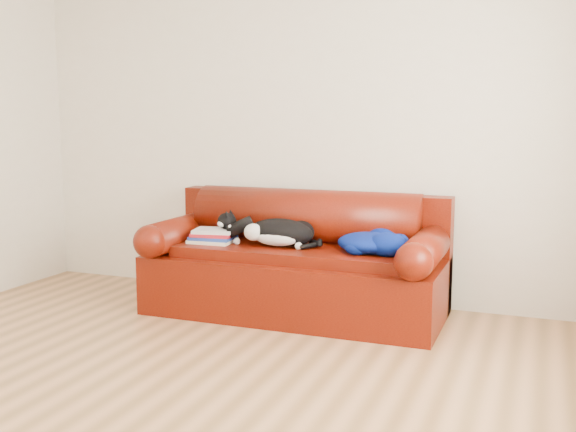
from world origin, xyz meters
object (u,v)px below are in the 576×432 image
Objects in this scene: book_stack at (214,236)px; blanket at (372,242)px; sofa_base at (295,281)px; cat at (279,233)px.

blanket is at bearing 3.29° from book_stack.
blanket reaches higher than sofa_base.
cat is (-0.10, -0.07, 0.36)m from sofa_base.
cat is at bearing -143.67° from sofa_base.
book_stack is 1.17m from blanket.
sofa_base is 3.00× the size of cat.
blanket is at bearing -15.28° from cat.
cat is at bearing -176.81° from blanket.
book_stack is at bearing 164.95° from cat.
sofa_base is 0.38m from cat.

